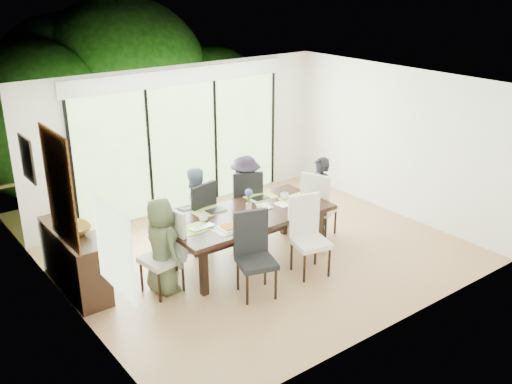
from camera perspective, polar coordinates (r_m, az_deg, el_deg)
floor at (r=9.15m, az=0.95°, el=-6.33°), size 6.00×5.00×0.01m
ceiling at (r=8.26m, az=1.06°, el=10.59°), size 6.00×5.00×0.01m
wall_back at (r=10.61m, az=-7.42°, el=5.29°), size 6.00×0.02×2.70m
wall_front at (r=6.96m, az=13.88°, el=-3.87°), size 6.00×0.02×2.70m
wall_left at (r=7.28m, az=-18.02°, el=-3.17°), size 0.02×5.00×2.70m
wall_right at (r=10.65m, az=13.91°, el=4.91°), size 0.02×5.00×2.70m
glass_doors at (r=10.61m, az=-7.27°, el=4.47°), size 4.20×0.02×2.30m
blinds_header at (r=10.31m, az=-7.58°, el=11.39°), size 4.40×0.06×0.28m
mullion_a at (r=9.79m, az=-17.91°, el=2.14°), size 0.05×0.04×2.30m
mullion_b at (r=10.29m, az=-10.61°, el=3.74°), size 0.05×0.04×2.30m
mullion_c at (r=10.95m, az=-4.08°, el=5.12°), size 0.05×0.04×2.30m
mullion_d at (r=11.75m, az=1.67°, el=6.27°), size 0.05×0.04×2.30m
side_window at (r=6.20m, az=-14.00°, el=-5.56°), size 0.02×0.90×1.00m
deck at (r=11.80m, az=-9.27°, el=-0.34°), size 6.00×1.80×0.10m
rail_top at (r=12.27m, az=-11.22°, el=3.36°), size 6.00×0.08×0.06m
foliage_left at (r=12.34m, az=-21.16°, el=6.73°), size 3.20×3.20×3.20m
foliage_mid at (r=13.55m, az=-13.14°, el=10.35°), size 4.00×4.00×4.00m
foliage_right at (r=13.80m, az=-4.68°, el=8.73°), size 2.80×2.80×2.80m
foliage_far at (r=13.86m, az=-18.10°, el=9.34°), size 3.60×3.60×3.60m
table_top at (r=8.64m, az=-0.79°, el=-2.30°), size 2.60×1.19×0.06m
table_apron at (r=8.68m, az=-0.79°, el=-2.89°), size 2.38×0.97×0.11m
table_leg_fl at (r=7.96m, az=-5.24°, el=-7.83°), size 0.10×0.10×0.75m
table_leg_fr at (r=9.15m, az=6.30°, el=-3.85°), size 0.10×0.10×0.75m
table_leg_bl at (r=8.63m, az=-8.30°, el=-5.57°), size 0.10×0.10×0.75m
table_leg_br at (r=9.73m, az=2.85°, el=-2.15°), size 0.10×0.10×0.75m
chair_left_end at (r=8.01m, az=-9.50°, el=-6.06°), size 0.57×0.57×1.19m
chair_right_end at (r=9.61m, az=6.44°, el=-1.14°), size 0.65×0.65×1.19m
chair_far_left at (r=9.14m, az=-6.23°, el=-2.33°), size 0.61×0.61×1.19m
chair_far_right at (r=9.65m, az=-1.15°, el=-0.91°), size 0.65×0.65×1.19m
chair_near_left at (r=7.82m, az=0.05°, el=-6.45°), size 0.62×0.62×1.19m
chair_near_right at (r=8.40m, az=5.51°, el=-4.51°), size 0.60×0.60×1.19m
person_left_end at (r=7.97m, az=-9.42°, el=-5.37°), size 0.46×0.68×1.40m
person_right_end at (r=9.56m, az=6.37°, el=-0.60°), size 0.48×0.69×1.40m
person_far_left at (r=9.09m, az=-6.19°, el=-1.77°), size 0.66×0.43×1.40m
person_far_right at (r=9.59m, az=-1.08°, el=-0.38°), size 0.67×0.44×1.40m
placemat_left at (r=8.15m, az=-6.19°, el=-3.66°), size 0.48×0.35×0.01m
placemat_right at (r=9.18m, az=3.99°, el=-0.66°), size 0.48×0.35×0.01m
placemat_far_l at (r=8.70m, az=-4.74°, el=-1.95°), size 0.48×0.35×0.01m
placemat_far_r at (r=9.23m, az=0.48°, el=-0.48°), size 0.48×0.35×0.01m
placemat_paper at (r=8.12m, az=-2.67°, el=-3.68°), size 0.48×0.35×0.01m
tablet_far_l at (r=8.71m, az=-4.02°, el=-1.84°), size 0.28×0.19×0.01m
tablet_far_r at (r=9.16m, az=0.43°, el=-0.60°), size 0.26×0.18×0.01m
papers at (r=8.99m, az=2.99°, el=-1.12°), size 0.32×0.24×0.00m
platter_base at (r=8.11m, az=-2.67°, el=-3.57°), size 0.28×0.28×0.03m
platter_snacks at (r=8.10m, az=-2.67°, el=-3.45°), size 0.22×0.22×0.02m
vase at (r=8.67m, az=-0.72°, el=-1.53°), size 0.09×0.09×0.13m
hyacinth_stems at (r=8.62m, az=-0.73°, el=-0.73°), size 0.04×0.04×0.17m
hyacinth_blooms at (r=8.58m, az=-0.73°, el=-0.06°), size 0.12×0.12×0.12m
laptop at (r=8.12m, az=-5.22°, el=-3.66°), size 0.37×0.25×0.03m
cup_a at (r=8.37m, az=-5.27°, el=-2.59°), size 0.19×0.19×0.10m
cup_b at (r=8.62m, az=0.40°, el=-1.77°), size 0.15×0.15×0.10m
cup_c at (r=9.14m, az=2.87°, el=-0.41°), size 0.19×0.19×0.10m
book at (r=8.80m, az=0.33°, el=-1.55°), size 0.21×0.27×0.02m
sideboard at (r=8.45m, az=-17.69°, el=-6.48°), size 0.44×1.58×0.89m
bowl at (r=8.15m, az=-17.83°, el=-3.63°), size 0.47×0.47×0.11m
candlestick_base at (r=8.56m, az=-18.85°, el=-2.82°), size 0.10×0.10×0.04m
candlestick_shaft at (r=8.34m, az=-19.35°, el=1.09°), size 0.02×0.02×1.23m
candlestick_pan at (r=8.16m, az=-19.86°, el=5.12°), size 0.10×0.10×0.03m
candle at (r=8.15m, az=-19.91°, el=5.52°), size 0.04×0.04×0.10m
tapestry at (r=7.52m, az=-19.08°, el=0.36°), size 0.02×1.00×1.50m
art_frame at (r=8.70m, az=-21.93°, el=3.09°), size 0.03×0.55×0.65m
art_canvas at (r=8.70m, az=-21.81°, el=3.12°), size 0.01×0.45×0.55m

